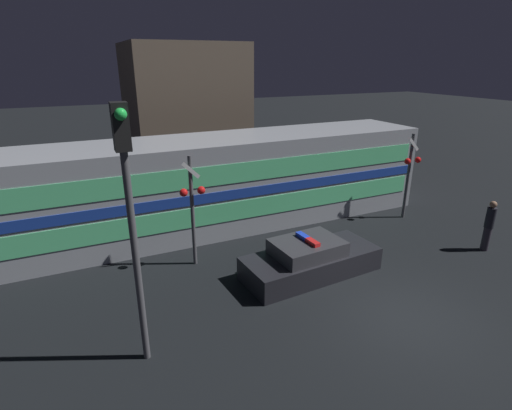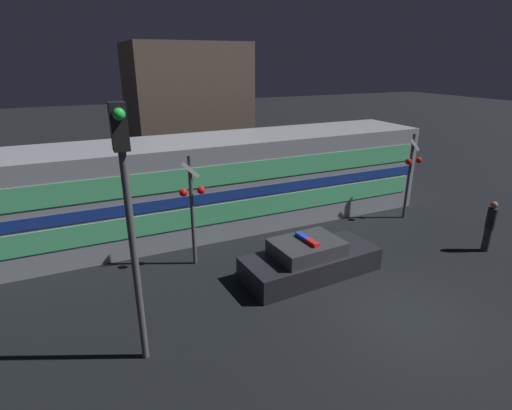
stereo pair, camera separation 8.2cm
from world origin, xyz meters
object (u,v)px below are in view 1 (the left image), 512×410
object	(u,v)px
train	(212,184)
crossing_signal_near	(410,170)
police_car	(310,260)
pedestrian	(489,225)
traffic_light_corner	(130,205)

from	to	relation	value
train	crossing_signal_near	xyz separation A→B (m)	(7.75, -2.62, 0.31)
police_car	crossing_signal_near	xyz separation A→B (m)	(6.30, 2.38, 1.62)
train	crossing_signal_near	distance (m)	8.19
pedestrian	traffic_light_corner	xyz separation A→B (m)	(-12.02, -0.43, 2.77)
traffic_light_corner	crossing_signal_near	bearing A→B (deg)	18.94
train	pedestrian	distance (m)	10.21
train	traffic_light_corner	distance (m)	7.97
train	pedestrian	xyz separation A→B (m)	(8.05, -6.22, -0.85)
police_car	crossing_signal_near	distance (m)	6.92
train	pedestrian	world-z (taller)	train
police_car	train	bearing A→B (deg)	102.60
train	police_car	world-z (taller)	train
train	police_car	size ratio (longest dim) A/B	4.04
crossing_signal_near	traffic_light_corner	bearing A→B (deg)	-161.06
police_car	crossing_signal_near	size ratio (longest dim) A/B	1.24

